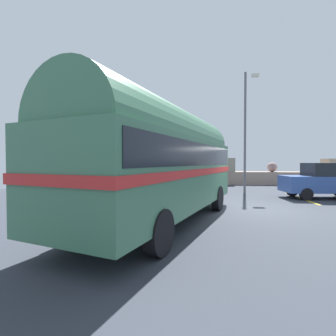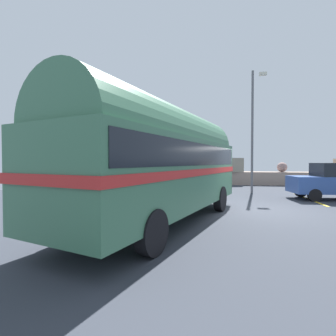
# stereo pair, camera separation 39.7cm
# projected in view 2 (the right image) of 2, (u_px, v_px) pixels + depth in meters

# --- Properties ---
(ground) EXTENTS (32.00, 26.00, 0.02)m
(ground) POSITION_uv_depth(u_px,v_px,m) (258.00, 210.00, 9.84)
(ground) COLOR #30353E
(breakwater) EXTENTS (31.36, 2.26, 2.38)m
(breakwater) POSITION_uv_depth(u_px,v_px,m) (232.00, 177.00, 21.45)
(breakwater) COLOR gray
(breakwater) RESTS_ON ground
(vintage_coach) EXTENTS (4.82, 8.91, 3.70)m
(vintage_coach) POSITION_uv_depth(u_px,v_px,m) (164.00, 158.00, 7.85)
(vintage_coach) COLOR black
(vintage_coach) RESTS_ON ground
(parked_car_nearest) EXTENTS (4.23, 2.04, 1.86)m
(parked_car_nearest) POSITION_uv_depth(u_px,v_px,m) (335.00, 181.00, 12.62)
(parked_car_nearest) COLOR black
(parked_car_nearest) RESTS_ON ground
(lamp_post) EXTENTS (0.94, 0.55, 7.44)m
(lamp_post) POSITION_uv_depth(u_px,v_px,m) (253.00, 126.00, 15.13)
(lamp_post) COLOR #5B5B60
(lamp_post) RESTS_ON ground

